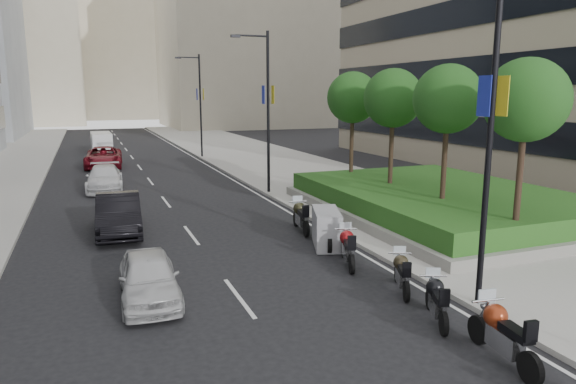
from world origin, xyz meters
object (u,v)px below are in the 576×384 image
motorcycle_4 (348,247)px  car_d (103,157)px  lamp_post_1 (265,105)px  car_c (105,178)px  motorcycle_3 (402,273)px  motorcycle_5 (326,228)px  motorcycle_1 (502,333)px  motorcycle_6 (301,216)px  motorcycle_2 (437,300)px  lamp_post_0 (486,118)px  lamp_post_2 (199,101)px  delivery_van (102,144)px  car_a (149,277)px  car_b (119,214)px

motorcycle_4 → car_d: 28.36m
motorcycle_4 → lamp_post_1: bearing=12.3°
car_c → motorcycle_3: bearing=-66.2°
motorcycle_5 → car_d: bearing=34.9°
motorcycle_3 → motorcycle_4: size_ratio=0.88×
motorcycle_1 → motorcycle_4: 6.82m
car_c → car_d: 10.18m
motorcycle_6 → car_c: (-7.26, 12.82, 0.09)m
motorcycle_2 → motorcycle_3: 2.06m
lamp_post_0 → lamp_post_2: same height
lamp_post_2 → delivery_van: bearing=137.4°
motorcycle_2 → car_c: car_c is taller
lamp_post_0 → motorcycle_5: bearing=100.2°
motorcycle_3 → lamp_post_1: bearing=19.7°
lamp_post_1 → motorcycle_3: bearing=-94.1°
lamp_post_1 → motorcycle_2: 17.91m
lamp_post_2 → car_c: lamp_post_2 is taller
car_a → car_c: (-0.51, 18.00, 0.06)m
car_c → lamp_post_2: bearing=60.7°
lamp_post_2 → car_c: (-8.51, -13.24, -4.34)m
lamp_post_0 → car_d: lamp_post_0 is taller
motorcycle_3 → car_d: car_d is taller
lamp_post_1 → motorcycle_6: lamp_post_1 is taller
lamp_post_2 → car_b: 25.41m
delivery_van → lamp_post_2: bearing=-44.0°
motorcycle_6 → motorcycle_4: bearing=-173.9°
lamp_post_2 → car_b: size_ratio=1.84×
lamp_post_1 → motorcycle_2: size_ratio=4.61×
motorcycle_5 → delivery_van: 36.42m
lamp_post_1 → motorcycle_4: size_ratio=4.11×
lamp_post_2 → lamp_post_0: bearing=-90.0°
lamp_post_0 → delivery_van: (-8.02, 42.37, -4.15)m
car_a → lamp_post_1: bearing=61.5°
motorcycle_1 → car_c: size_ratio=0.48×
lamp_post_0 → motorcycle_1: (-1.38, -2.43, -4.43)m
lamp_post_2 → car_a: 32.55m
motorcycle_4 → car_b: size_ratio=0.45×
motorcycle_6 → delivery_van: delivery_van is taller
lamp_post_0 → car_c: bearing=111.4°
motorcycle_3 → car_c: size_ratio=0.38×
lamp_post_1 → motorcycle_3: (-1.09, -15.24, -4.52)m
lamp_post_2 → motorcycle_2: 35.59m
car_b → motorcycle_1: bearing=-60.4°
motorcycle_4 → car_d: size_ratio=0.38×
lamp_post_2 → motorcycle_3: 33.57m
motorcycle_2 → motorcycle_4: motorcycle_4 is taller
motorcycle_5 → car_c: bearing=45.2°
motorcycle_5 → motorcycle_6: motorcycle_5 is taller
car_d → delivery_van: 10.45m
lamp_post_0 → car_b: (-8.33, 11.38, -4.26)m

